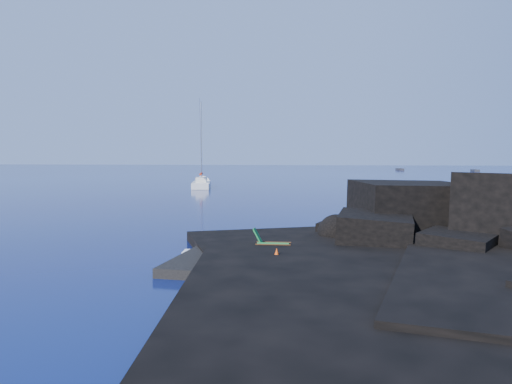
# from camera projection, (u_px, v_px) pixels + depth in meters

# --- Properties ---
(ground) EXTENTS (400.00, 400.00, 0.00)m
(ground) POSITION_uv_depth(u_px,v_px,m) (171.00, 266.00, 19.22)
(ground) COLOR #030330
(ground) RESTS_ON ground
(headland) EXTENTS (24.00, 24.00, 3.60)m
(headland) POSITION_uv_depth(u_px,v_px,m) (497.00, 258.00, 20.60)
(headland) COLOR black
(headland) RESTS_ON ground
(beach) EXTENTS (9.08, 6.86, 0.70)m
(beach) POSITION_uv_depth(u_px,v_px,m) (288.00, 266.00, 19.16)
(beach) COLOR black
(beach) RESTS_ON ground
(surf_foam) EXTENTS (10.00, 8.00, 0.06)m
(surf_foam) POSITION_uv_depth(u_px,v_px,m) (304.00, 245.00, 23.55)
(surf_foam) COLOR white
(surf_foam) RESTS_ON ground
(sailboat) EXTENTS (4.26, 11.05, 11.34)m
(sailboat) POSITION_uv_depth(u_px,v_px,m) (202.00, 188.00, 65.46)
(sailboat) COLOR silver
(sailboat) RESTS_ON ground
(deck_chair) EXTENTS (1.48, 0.67, 1.01)m
(deck_chair) POSITION_uv_depth(u_px,v_px,m) (273.00, 239.00, 20.33)
(deck_chair) COLOR #186C31
(deck_chair) RESTS_ON beach
(towel) EXTENTS (2.11, 1.79, 0.05)m
(towel) POSITION_uv_depth(u_px,v_px,m) (250.00, 248.00, 20.84)
(towel) COLOR silver
(towel) RESTS_ON beach
(sunbather) EXTENTS (1.55, 1.17, 0.21)m
(sunbather) POSITION_uv_depth(u_px,v_px,m) (250.00, 245.00, 20.83)
(sunbather) COLOR tan
(sunbather) RESTS_ON towel
(marker_cone) EXTENTS (0.43, 0.43, 0.52)m
(marker_cone) POSITION_uv_depth(u_px,v_px,m) (277.00, 255.00, 18.22)
(marker_cone) COLOR #E5470C
(marker_cone) RESTS_ON beach
(distant_boat_a) EXTENTS (1.83, 4.43, 0.57)m
(distant_boat_a) POSITION_uv_depth(u_px,v_px,m) (400.00, 170.00, 141.55)
(distant_boat_a) COLOR #27272C
(distant_boat_a) RESTS_ON ground
(distant_boat_b) EXTENTS (1.37, 4.19, 0.56)m
(distant_boat_b) POSITION_uv_depth(u_px,v_px,m) (475.00, 172.00, 131.46)
(distant_boat_b) COLOR #25252A
(distant_boat_b) RESTS_ON ground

